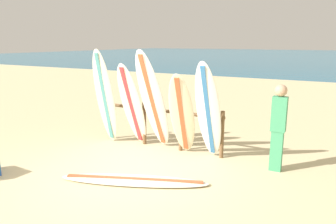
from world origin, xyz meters
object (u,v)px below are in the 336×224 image
Objects in this scene: surfboard_lying_on_sand at (134,180)px; beachgoer_standing at (278,124)px; surfboard_rack at (162,120)px; surfboard_leaning_center at (182,115)px; surfboard_leaning_left at (132,105)px; surfboard_leaning_center_right at (208,112)px; surfboard_leaning_center_left at (153,102)px; surfboard_leaning_far_left at (105,97)px.

beachgoer_standing reaches higher than surfboard_lying_on_sand.
surfboard_leaning_center is (0.74, -0.41, 0.29)m from surfboard_rack.
surfboard_leaning_left is 1.99m from surfboard_leaning_center_right.
surfboard_leaning_center_left reaches higher than surfboard_leaning_center_right.
surfboard_leaning_left is 0.86× the size of surfboard_leaning_center_left.
surfboard_leaning_center_left is (0.01, -0.42, 0.53)m from surfboard_rack.
surfboard_leaning_far_left is 1.37× the size of beachgoer_standing.
surfboard_leaning_far_left is 1.23× the size of surfboard_leaning_center.
surfboard_lying_on_sand is at bearing -54.47° from surfboard_leaning_left.
surfboard_rack is at bearing 91.97° from surfboard_leaning_center_left.
surfboard_leaning_far_left is 0.86× the size of surfboard_lying_on_sand.
surfboard_leaning_center is at bearing -4.24° from surfboard_leaning_left.
surfboard_leaning_far_left is at bearing -179.35° from surfboard_leaning_center.
surfboard_leaning_center is 0.70× the size of surfboard_lying_on_sand.
surfboard_leaning_center_left is at bearing -174.39° from beachgoer_standing.
surfboard_rack is 0.67m from surfboard_leaning_center_left.
surfboard_rack is 1.32× the size of surfboard_leaning_far_left.
surfboard_leaning_center is at bearing -29.19° from surfboard_rack.
surfboard_leaning_center_right reaches higher than beachgoer_standing.
beachgoer_standing is (1.97, 0.26, -0.01)m from surfboard_leaning_center.
surfboard_leaning_far_left is at bearing -179.35° from surfboard_leaning_center_left.
surfboard_rack is 0.80m from surfboard_leaning_left.
surfboard_leaning_center reaches higher than surfboard_rack.
surfboard_leaning_center is (1.39, -0.10, -0.07)m from surfboard_leaning_left.
surfboard_leaning_center_right reaches higher than surfboard_rack.
surfboard_rack is 1.46m from surfboard_leaning_center_right.
surfboard_rack is at bearing 150.81° from surfboard_leaning_center.
surfboard_leaning_left is (0.71, 0.13, -0.15)m from surfboard_leaning_far_left.
surfboard_leaning_left is 1.19× the size of beachgoer_standing.
surfboard_leaning_center_left is at bearing -179.34° from surfboard_leaning_center.
surfboard_leaning_far_left reaches higher than surfboard_leaning_center_right.
beachgoer_standing is (2.16, 1.83, 0.92)m from surfboard_lying_on_sand.
surfboard_leaning_center_left is 0.87× the size of surfboard_lying_on_sand.
surfboard_leaning_center is 1.84m from surfboard_lying_on_sand.
surfboard_leaning_center_right is at bearing -2.47° from surfboard_leaning_left.
surfboard_leaning_far_left is at bearing 140.94° from surfboard_lying_on_sand.
beachgoer_standing is (2.70, 0.26, -0.24)m from surfboard_leaning_center_left.
surfboard_leaning_center_left is 2.72m from beachgoer_standing.
beachgoer_standing is (2.71, -0.16, 0.28)m from surfboard_rack.
surfboard_leaning_far_left is 1.15× the size of surfboard_leaning_left.
surfboard_leaning_left reaches higher than surfboard_leaning_center.
surfboard_leaning_center_right is at bearing -170.06° from beachgoer_standing.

